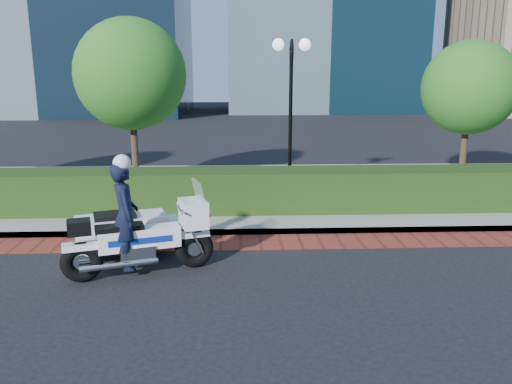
{
  "coord_description": "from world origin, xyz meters",
  "views": [
    {
      "loc": [
        -0.53,
        -8.39,
        3.39
      ],
      "look_at": [
        -0.08,
        1.87,
        1.0
      ],
      "focal_mm": 35.0,
      "sensor_mm": 36.0,
      "label": 1
    }
  ],
  "objects_px": {
    "lamppost": "(291,93)",
    "tree_c": "(469,88)",
    "tree_b": "(131,75)",
    "police_motorcycle": "(130,229)"
  },
  "relations": [
    {
      "from": "lamppost",
      "to": "tree_c",
      "type": "xyz_separation_m",
      "value": [
        5.5,
        1.3,
        0.09
      ]
    },
    {
      "from": "lamppost",
      "to": "tree_b",
      "type": "height_order",
      "value": "tree_b"
    },
    {
      "from": "tree_b",
      "to": "police_motorcycle",
      "type": "distance_m",
      "value": 6.93
    },
    {
      "from": "police_motorcycle",
      "to": "tree_b",
      "type": "bearing_deg",
      "value": 82.05
    },
    {
      "from": "lamppost",
      "to": "tree_c",
      "type": "relative_size",
      "value": 0.98
    },
    {
      "from": "tree_b",
      "to": "police_motorcycle",
      "type": "relative_size",
      "value": 1.83
    },
    {
      "from": "tree_b",
      "to": "tree_c",
      "type": "height_order",
      "value": "tree_b"
    },
    {
      "from": "tree_b",
      "to": "tree_c",
      "type": "relative_size",
      "value": 1.14
    },
    {
      "from": "tree_b",
      "to": "lamppost",
      "type": "bearing_deg",
      "value": -16.11
    },
    {
      "from": "tree_c",
      "to": "police_motorcycle",
      "type": "height_order",
      "value": "tree_c"
    }
  ]
}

